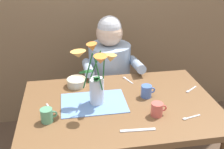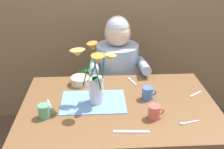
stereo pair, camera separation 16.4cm
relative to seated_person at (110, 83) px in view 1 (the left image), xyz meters
name	(u,v)px [view 1 (the left image)]	position (x,y,z in m)	size (l,w,h in m)	color
dining_table	(120,117)	(-0.03, -0.62, 0.08)	(1.20, 0.80, 0.74)	brown
seated_person	(110,83)	(0.00, 0.00, 0.00)	(0.45, 0.47, 1.14)	#4C4C56
striped_placemat	(94,103)	(-0.19, -0.58, 0.18)	(0.40, 0.28, 0.01)	#6B93D1
flower_vase	(96,76)	(-0.18, -0.59, 0.37)	(0.30, 0.24, 0.38)	silver
ceramic_bowl	(76,82)	(-0.29, -0.34, 0.21)	(0.14, 0.14, 0.06)	beige
dinner_knife	(138,130)	(0.01, -0.89, 0.18)	(0.19, 0.02, 0.01)	silver
coffee_cup	(47,115)	(-0.47, -0.73, 0.22)	(0.09, 0.07, 0.08)	#569970
ceramic_mug	(157,109)	(0.15, -0.77, 0.22)	(0.09, 0.07, 0.08)	#CC564C
tea_cup	(147,91)	(0.15, -0.56, 0.22)	(0.09, 0.07, 0.08)	#476BB7
spoon_0	(51,110)	(-0.46, -0.62, 0.18)	(0.05, 0.12, 0.01)	silver
spoon_1	(126,79)	(0.07, -0.30, 0.18)	(0.06, 0.12, 0.01)	silver
spoon_2	(190,90)	(0.46, -0.53, 0.18)	(0.11, 0.08, 0.01)	silver
spoon_3	(189,118)	(0.32, -0.83, 0.18)	(0.12, 0.04, 0.01)	silver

